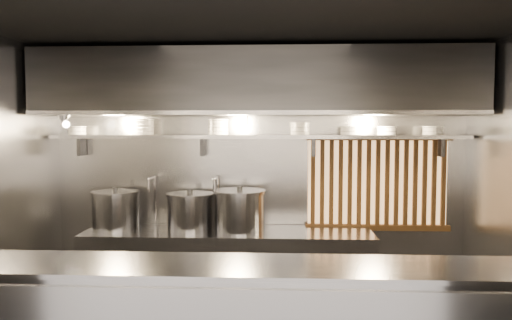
# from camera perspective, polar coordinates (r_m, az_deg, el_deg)

# --- Properties ---
(ceiling) EXTENTS (4.50, 4.50, 0.00)m
(ceiling) POSITION_cam_1_polar(r_m,az_deg,el_deg) (4.09, -0.70, 15.30)
(ceiling) COLOR black
(ceiling) RESTS_ON wall_back
(wall_back) EXTENTS (4.50, 0.00, 4.50)m
(wall_back) POSITION_cam_1_polar(r_m,az_deg,el_deg) (5.54, 0.26, -2.26)
(wall_back) COLOR gray
(wall_back) RESTS_ON floor
(cooking_bench) EXTENTS (3.00, 0.70, 0.90)m
(cooking_bench) POSITION_cam_1_polar(r_m,az_deg,el_deg) (5.38, -3.19, -12.77)
(cooking_bench) COLOR #939397
(cooking_bench) RESTS_ON floor
(bowl_shelf) EXTENTS (4.40, 0.34, 0.04)m
(bowl_shelf) POSITION_cam_1_polar(r_m,az_deg,el_deg) (5.33, 0.18, 2.67)
(bowl_shelf) COLOR #939397
(bowl_shelf) RESTS_ON wall_back
(exhaust_hood) EXTENTS (4.40, 0.81, 0.65)m
(exhaust_hood) POSITION_cam_1_polar(r_m,az_deg,el_deg) (5.12, 0.07, 8.72)
(exhaust_hood) COLOR #2D2D30
(exhaust_hood) RESTS_ON ceiling
(wood_screen) EXTENTS (1.56, 0.09, 1.04)m
(wood_screen) POSITION_cam_1_polar(r_m,az_deg,el_deg) (5.59, 13.70, -2.52)
(wood_screen) COLOR #FFBD72
(wood_screen) RESTS_ON wall_back
(faucet_left) EXTENTS (0.04, 0.30, 0.50)m
(faucet_left) POSITION_cam_1_polar(r_m,az_deg,el_deg) (5.59, -11.69, -3.25)
(faucet_left) COLOR silver
(faucet_left) RESTS_ON wall_back
(faucet_right) EXTENTS (0.04, 0.30, 0.50)m
(faucet_right) POSITION_cam_1_polar(r_m,az_deg,el_deg) (5.45, -4.54, -3.35)
(faucet_right) COLOR silver
(faucet_right) RESTS_ON wall_back
(heat_lamp) EXTENTS (0.25, 0.35, 0.20)m
(heat_lamp) POSITION_cam_1_polar(r_m,az_deg,el_deg) (5.30, -21.08, 4.44)
(heat_lamp) COLOR #939397
(heat_lamp) RESTS_ON exhaust_hood
(pendant_bulb) EXTENTS (0.09, 0.09, 0.19)m
(pendant_bulb) POSITION_cam_1_polar(r_m,az_deg,el_deg) (5.21, -0.98, 3.55)
(pendant_bulb) COLOR #2D2D30
(pendant_bulb) RESTS_ON exhaust_hood
(stock_pot_left) EXTENTS (0.52, 0.52, 0.44)m
(stock_pot_left) POSITION_cam_1_polar(r_m,az_deg,el_deg) (5.53, -15.74, -5.51)
(stock_pot_left) COLOR #939397
(stock_pot_left) RESTS_ON cooking_bench
(stock_pot_mid) EXTENTS (0.66, 0.66, 0.43)m
(stock_pot_mid) POSITION_cam_1_polar(r_m,az_deg,el_deg) (5.34, -7.55, -5.82)
(stock_pot_mid) COLOR #939397
(stock_pot_mid) RESTS_ON cooking_bench
(stock_pot_right) EXTENTS (0.61, 0.61, 0.47)m
(stock_pot_right) POSITION_cam_1_polar(r_m,az_deg,el_deg) (5.21, -1.87, -5.79)
(stock_pot_right) COLOR #939397
(stock_pot_right) RESTS_ON cooking_bench
(bowl_stack_0) EXTENTS (0.20, 0.20, 0.09)m
(bowl_stack_0) POSITION_cam_1_polar(r_m,az_deg,el_deg) (5.76, -19.76, 3.20)
(bowl_stack_0) COLOR white
(bowl_stack_0) RESTS_ON bowl_shelf
(bowl_stack_1) EXTENTS (0.24, 0.24, 0.17)m
(bowl_stack_1) POSITION_cam_1_polar(r_m,az_deg,el_deg) (5.52, -12.78, 3.71)
(bowl_stack_1) COLOR white
(bowl_stack_1) RESTS_ON bowl_shelf
(bowl_stack_2) EXTENTS (0.23, 0.23, 0.17)m
(bowl_stack_2) POSITION_cam_1_polar(r_m,az_deg,el_deg) (5.36, -4.34, 3.79)
(bowl_stack_2) COLOR white
(bowl_stack_2) RESTS_ON bowl_shelf
(bowl_stack_3) EXTENTS (0.21, 0.21, 0.13)m
(bowl_stack_3) POSITION_cam_1_polar(r_m,az_deg,el_deg) (5.32, 5.05, 3.58)
(bowl_stack_3) COLOR white
(bowl_stack_3) RESTS_ON bowl_shelf
(bowl_stack_4) EXTENTS (0.24, 0.24, 0.09)m
(bowl_stack_4) POSITION_cam_1_polar(r_m,az_deg,el_deg) (5.37, 10.80, 3.33)
(bowl_stack_4) COLOR white
(bowl_stack_4) RESTS_ON bowl_shelf
(bowl_stack_5) EXTENTS (0.21, 0.21, 0.09)m
(bowl_stack_5) POSITION_cam_1_polar(r_m,az_deg,el_deg) (5.44, 14.67, 3.28)
(bowl_stack_5) COLOR white
(bowl_stack_5) RESTS_ON bowl_shelf
(bowl_stack_6) EXTENTS (0.22, 0.22, 0.09)m
(bowl_stack_6) POSITION_cam_1_polar(r_m,az_deg,el_deg) (5.55, 19.56, 3.19)
(bowl_stack_6) COLOR white
(bowl_stack_6) RESTS_ON bowl_shelf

